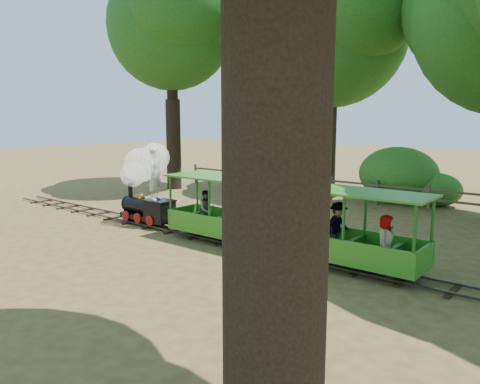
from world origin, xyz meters
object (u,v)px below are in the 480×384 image
Objects in this scene: carriage_front at (227,215)px; carriage_rear at (354,238)px; fence at (353,188)px; locomotive at (145,177)px.

carriage_rear is at bearing -0.72° from carriage_front.
carriage_front reaches higher than fence.
carriage_rear is at bearing -64.42° from fence.
locomotive is 0.15× the size of fence.
fence is at bearing 115.58° from carriage_rear.
locomotive reaches higher than carriage_rear.
carriage_front is 7.95m from fence.
carriage_rear is (3.84, -0.05, -0.01)m from carriage_front.
locomotive reaches higher than carriage_front.
carriage_front is 1.00× the size of carriage_rear.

